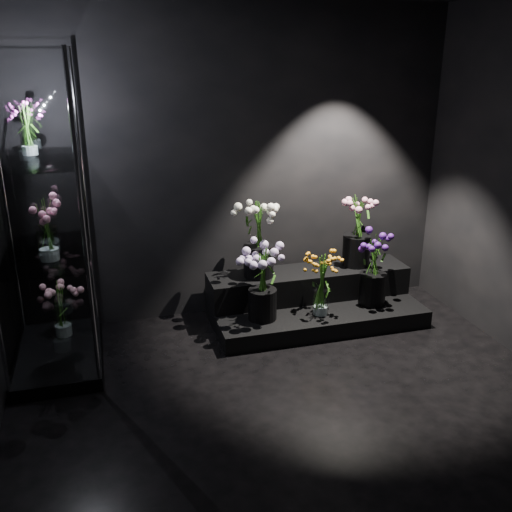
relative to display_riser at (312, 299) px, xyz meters
name	(u,v)px	position (x,y,z in m)	size (l,w,h in m)	color
floor	(311,429)	(-0.62, -1.62, -0.18)	(4.00, 4.00, 0.00)	black
wall_back	(237,166)	(-0.62, 0.38, 1.22)	(4.00, 4.00, 0.00)	black
display_riser	(312,299)	(0.00, 0.00, 0.00)	(1.92, 0.85, 0.43)	black
display_case	(41,219)	(-2.27, -0.24, 1.03)	(0.66, 1.10, 2.41)	black
bouquet_orange_bells	(321,285)	(-0.04, -0.29, 0.27)	(0.30, 0.30, 0.56)	white
bouquet_lilac	(263,279)	(-0.56, -0.23, 0.36)	(0.49, 0.49, 0.65)	black
bouquet_purple	(374,266)	(0.51, -0.20, 0.35)	(0.42, 0.42, 0.67)	black
bouquet_cream_roses	(259,235)	(-0.50, 0.11, 0.65)	(0.49, 0.49, 0.71)	black
bouquet_pink_roses	(358,228)	(0.48, 0.13, 0.63)	(0.45, 0.45, 0.68)	black
bouquet_case_pink	(46,228)	(-2.23, -0.42, 1.00)	(0.29, 0.29, 0.46)	white
bouquet_case_magenta	(27,127)	(-2.30, -0.07, 1.68)	(0.25, 0.25, 0.39)	white
bouquet_case_base_pink	(61,307)	(-2.24, 0.01, 0.19)	(0.35, 0.35, 0.49)	white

